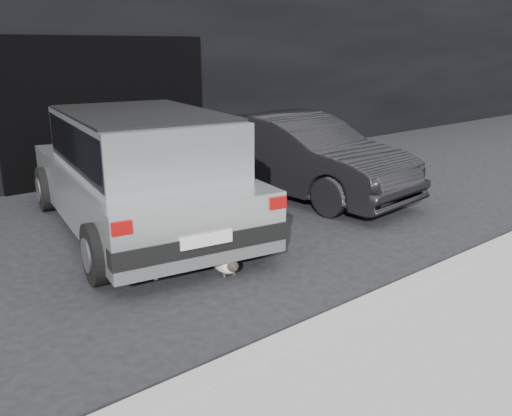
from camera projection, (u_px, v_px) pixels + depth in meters
ground at (182, 248)px, 6.77m from camera, size 80.00×80.00×0.00m
building_facade at (62, 42)px, 11.09m from camera, size 34.00×4.00×5.00m
garage_opening at (109, 110)px, 9.95m from camera, size 4.00×0.10×2.60m
curb at (404, 292)px, 5.44m from camera, size 18.00×0.25×0.12m
silver_hatchback at (140, 166)px, 7.19m from camera, size 2.76×4.69×1.63m
second_car at (298, 155)px, 9.03m from camera, size 1.77×4.20×1.35m
cat_siamese at (226, 264)px, 6.00m from camera, size 0.32×0.68×0.24m
cat_white at (160, 258)px, 6.00m from camera, size 0.71×0.45×0.36m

